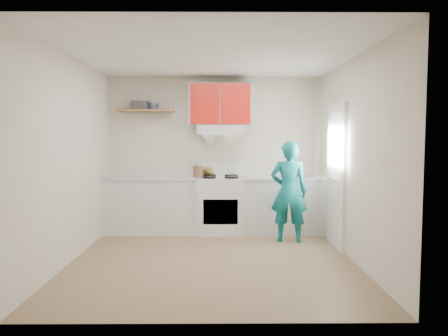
{
  "coord_description": "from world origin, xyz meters",
  "views": [
    {
      "loc": [
        0.1,
        -5.45,
        1.6
      ],
      "look_at": [
        0.15,
        0.55,
        1.15
      ],
      "focal_mm": 34.43,
      "sensor_mm": 36.0,
      "label": 1
    }
  ],
  "objects_px": {
    "kettle": "(208,171)",
    "crock": "(198,172)",
    "stove": "(221,205)",
    "person": "(289,192)",
    "tin": "(153,106)"
  },
  "relations": [
    {
      "from": "tin",
      "to": "person",
      "type": "xyz_separation_m",
      "value": [
        2.16,
        -0.79,
        -1.33
      ]
    },
    {
      "from": "crock",
      "to": "person",
      "type": "height_order",
      "value": "person"
    },
    {
      "from": "stove",
      "to": "kettle",
      "type": "bearing_deg",
      "value": 129.14
    },
    {
      "from": "stove",
      "to": "tin",
      "type": "distance_m",
      "value": 1.99
    },
    {
      "from": "stove",
      "to": "person",
      "type": "bearing_deg",
      "value": -30.89
    },
    {
      "from": "stove",
      "to": "person",
      "type": "distance_m",
      "value": 1.24
    },
    {
      "from": "tin",
      "to": "kettle",
      "type": "relative_size",
      "value": 0.98
    },
    {
      "from": "tin",
      "to": "person",
      "type": "relative_size",
      "value": 0.12
    },
    {
      "from": "kettle",
      "to": "crock",
      "type": "bearing_deg",
      "value": -131.84
    },
    {
      "from": "crock",
      "to": "person",
      "type": "relative_size",
      "value": 0.13
    },
    {
      "from": "stove",
      "to": "crock",
      "type": "bearing_deg",
      "value": 174.65
    },
    {
      "from": "stove",
      "to": "kettle",
      "type": "xyz_separation_m",
      "value": [
        -0.21,
        0.25,
        0.54
      ]
    },
    {
      "from": "stove",
      "to": "tin",
      "type": "height_order",
      "value": "tin"
    },
    {
      "from": "kettle",
      "to": "person",
      "type": "bearing_deg",
      "value": -40.45
    },
    {
      "from": "stove",
      "to": "person",
      "type": "height_order",
      "value": "person"
    }
  ]
}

